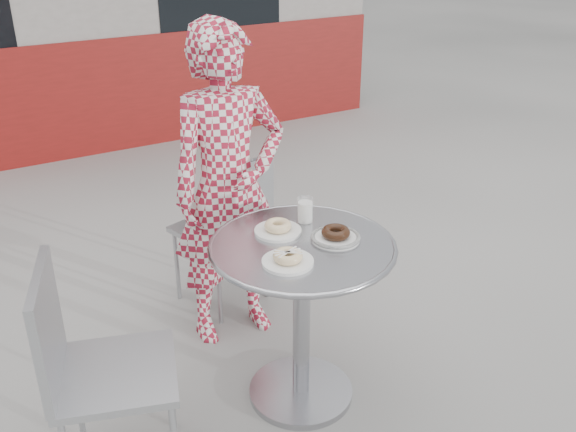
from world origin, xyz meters
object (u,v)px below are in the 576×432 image
bistro_table (302,284)px  milk_cup (305,211)px  plate_checker (336,236)px  chair_far (223,257)px  chair_left (118,412)px  plate_far (278,228)px  plate_near (288,259)px  seated_person (229,189)px

bistro_table → milk_cup: size_ratio=7.05×
plate_checker → milk_cup: 0.21m
chair_far → plate_checker: (0.09, -0.93, 0.53)m
bistro_table → chair_far: 0.95m
chair_left → plate_far: bearing=-61.5°
plate_far → plate_near: (-0.10, -0.24, 0.00)m
chair_far → chair_left: size_ratio=0.95×
bistro_table → plate_near: 0.27m
seated_person → plate_far: bearing=-88.4°
seated_person → plate_checker: bearing=-73.6°
chair_far → plate_far: chair_far is taller
chair_far → plate_checker: bearing=78.9°
chair_far → chair_left: (-0.86, -0.91, 0.01)m
plate_far → milk_cup: 0.16m
chair_far → milk_cup: milk_cup is taller
plate_far → plate_checker: bearing=-45.5°
seated_person → milk_cup: 0.48m
milk_cup → bistro_table: bearing=-124.7°
chair_left → chair_far: bearing=-25.7°
plate_checker → milk_cup: size_ratio=1.85×
chair_far → milk_cup: bearing=78.9°
seated_person → plate_near: 0.74m
plate_near → seated_person: bearing=82.0°
chair_left → plate_checker: chair_left is taller
bistro_table → chair_left: 0.87m
bistro_table → chair_left: chair_left is taller
seated_person → plate_far: 0.49m
chair_left → milk_cup: bearing=-61.4°
bistro_table → plate_checker: size_ratio=3.81×
plate_far → seated_person: bearing=89.1°
plate_far → milk_cup: milk_cup is taller
bistro_table → seated_person: 0.66m
chair_far → chair_left: bearing=29.6°
chair_far → milk_cup: 0.92m
plate_far → chair_far: bearing=84.1°
plate_far → plate_checker: (0.17, -0.17, -0.00)m
plate_near → plate_far: bearing=68.7°
seated_person → plate_far: seated_person is taller
plate_far → milk_cup: size_ratio=1.79×
plate_checker → milk_cup: milk_cup is taller
chair_left → seated_person: seated_person is taller
plate_near → milk_cup: milk_cup is taller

